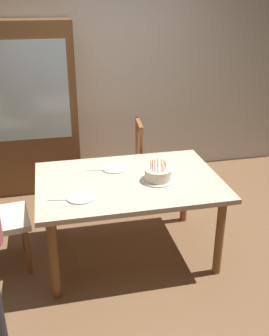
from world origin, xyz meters
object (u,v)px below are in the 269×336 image
object	(u,v)px
dining_table	(129,189)
china_cabinet	(27,110)
birthday_cake	(158,175)
plate_near_celebrant	(81,197)
chair_spindle_back	(123,168)
plate_far_side	(115,168)

from	to	relation	value
dining_table	china_cabinet	distance (m)	1.79
birthday_cake	china_cabinet	world-z (taller)	china_cabinet
birthday_cake	china_cabinet	distance (m)	1.96
dining_table	plate_near_celebrant	distance (m)	0.49
birthday_cake	chair_spindle_back	size ratio (longest dim) A/B	0.29
plate_near_celebrant	plate_far_side	size ratio (longest dim) A/B	1.00
dining_table	birthday_cake	xyz separation A→B (m)	(0.23, -0.07, 0.13)
birthday_cake	chair_spindle_back	bearing A→B (deg)	97.20
dining_table	plate_far_side	size ratio (longest dim) A/B	6.89
plate_near_celebrant	chair_spindle_back	size ratio (longest dim) A/B	0.23
birthday_cake	china_cabinet	size ratio (longest dim) A/B	0.15
china_cabinet	dining_table	bearing A→B (deg)	-61.74
birthday_cake	plate_far_side	size ratio (longest dim) A/B	1.27
plate_near_celebrant	china_cabinet	world-z (taller)	china_cabinet
chair_spindle_back	china_cabinet	xyz separation A→B (m)	(-0.95, 0.72, 0.49)
plate_near_celebrant	plate_far_side	bearing A→B (deg)	54.20
plate_far_side	birthday_cake	bearing A→B (deg)	-45.14
plate_far_side	china_cabinet	bearing A→B (deg)	119.96
dining_table	china_cabinet	bearing A→B (deg)	118.26
china_cabinet	birthday_cake	bearing A→B (deg)	-56.75
birthday_cake	chair_spindle_back	distance (m)	0.98
china_cabinet	plate_far_side	bearing A→B (deg)	-60.04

